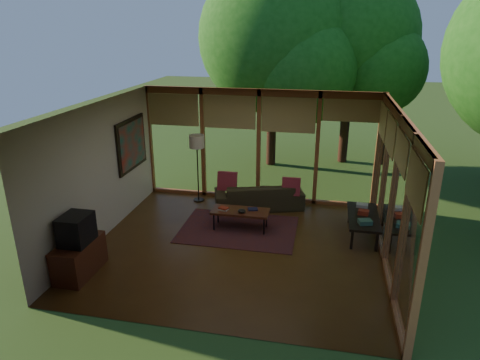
% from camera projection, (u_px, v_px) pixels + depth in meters
% --- Properties ---
extents(floor, '(5.50, 5.50, 0.00)m').
position_uv_depth(floor, '(237.00, 247.00, 8.32)').
color(floor, '#583717').
rests_on(floor, ground).
extents(ceiling, '(5.50, 5.50, 0.00)m').
position_uv_depth(ceiling, '(237.00, 109.00, 7.40)').
color(ceiling, silver).
rests_on(ceiling, ground).
extents(wall_left, '(0.04, 5.00, 2.70)m').
position_uv_depth(wall_left, '(100.00, 172.00, 8.38)').
color(wall_left, beige).
rests_on(wall_left, ground).
extents(wall_front, '(5.50, 0.04, 2.70)m').
position_uv_depth(wall_front, '(198.00, 247.00, 5.56)').
color(wall_front, beige).
rests_on(wall_front, ground).
extents(window_wall_back, '(5.50, 0.12, 2.70)m').
position_uv_depth(window_wall_back, '(259.00, 146.00, 10.17)').
color(window_wall_back, '#9E5931').
rests_on(window_wall_back, ground).
extents(window_wall_right, '(0.12, 5.00, 2.70)m').
position_uv_depth(window_wall_right, '(393.00, 193.00, 7.35)').
color(window_wall_right, '#9E5931').
rests_on(window_wall_right, ground).
extents(tree_nw, '(4.29, 4.29, 5.87)m').
position_uv_depth(tree_nw, '(274.00, 38.00, 12.10)').
color(tree_nw, '#351C13').
rests_on(tree_nw, ground).
extents(tree_ne, '(3.77, 3.77, 5.60)m').
position_uv_depth(tree_ne, '(352.00, 38.00, 12.38)').
color(tree_ne, '#351C13').
rests_on(tree_ne, ground).
extents(rug, '(2.41, 1.71, 0.01)m').
position_uv_depth(rug, '(238.00, 229.00, 9.03)').
color(rug, maroon).
rests_on(rug, floor).
extents(sofa, '(2.19, 1.38, 0.60)m').
position_uv_depth(sofa, '(259.00, 195.00, 10.04)').
color(sofa, '#342D1A').
rests_on(sofa, floor).
extents(pillow_left, '(0.45, 0.24, 0.47)m').
position_uv_depth(pillow_left, '(227.00, 182.00, 10.03)').
color(pillow_left, maroon).
rests_on(pillow_left, sofa).
extents(pillow_right, '(0.41, 0.22, 0.43)m').
position_uv_depth(pillow_right, '(291.00, 187.00, 9.76)').
color(pillow_right, maroon).
rests_on(pillow_right, sofa).
extents(ct_book_lower, '(0.21, 0.18, 0.03)m').
position_uv_depth(ct_book_lower, '(223.00, 209.00, 8.93)').
color(ct_book_lower, '#B7B1A5').
rests_on(ct_book_lower, coffee_table).
extents(ct_book_upper, '(0.22, 0.19, 0.03)m').
position_uv_depth(ct_book_upper, '(223.00, 208.00, 8.92)').
color(ct_book_upper, maroon).
rests_on(ct_book_upper, coffee_table).
extents(ct_book_side, '(0.23, 0.20, 0.03)m').
position_uv_depth(ct_book_side, '(253.00, 209.00, 8.94)').
color(ct_book_side, '#161732').
rests_on(ct_book_side, coffee_table).
extents(ct_bowl, '(0.16, 0.16, 0.07)m').
position_uv_depth(ct_bowl, '(242.00, 211.00, 8.80)').
color(ct_bowl, black).
rests_on(ct_bowl, coffee_table).
extents(media_cabinet, '(0.50, 1.00, 0.60)m').
position_uv_depth(media_cabinet, '(79.00, 258.00, 7.34)').
color(media_cabinet, '#552617').
rests_on(media_cabinet, floor).
extents(television, '(0.45, 0.55, 0.50)m').
position_uv_depth(television, '(76.00, 229.00, 7.15)').
color(television, black).
rests_on(television, media_cabinet).
extents(console_book_a, '(0.28, 0.24, 0.09)m').
position_uv_depth(console_book_a, '(365.00, 222.00, 8.22)').
color(console_book_a, '#37614E').
rests_on(console_book_a, side_console).
extents(console_book_b, '(0.23, 0.19, 0.09)m').
position_uv_depth(console_book_b, '(363.00, 212.00, 8.64)').
color(console_book_b, maroon).
rests_on(console_book_b, side_console).
extents(console_book_c, '(0.25, 0.19, 0.06)m').
position_uv_depth(console_book_c, '(362.00, 205.00, 9.01)').
color(console_book_c, '#B7B1A5').
rests_on(console_book_c, side_console).
extents(floor_lamp, '(0.36, 0.36, 1.65)m').
position_uv_depth(floor_lamp, '(197.00, 145.00, 10.04)').
color(floor_lamp, black).
rests_on(floor_lamp, floor).
extents(coffee_table, '(1.20, 0.50, 0.43)m').
position_uv_depth(coffee_table, '(240.00, 212.00, 8.93)').
color(coffee_table, '#552617').
rests_on(coffee_table, floor).
extents(side_console, '(0.60, 1.40, 0.46)m').
position_uv_depth(side_console, '(363.00, 218.00, 8.62)').
color(side_console, black).
rests_on(side_console, floor).
extents(wall_painting, '(0.06, 1.35, 1.15)m').
position_uv_depth(wall_painting, '(132.00, 144.00, 9.59)').
color(wall_painting, black).
rests_on(wall_painting, wall_left).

